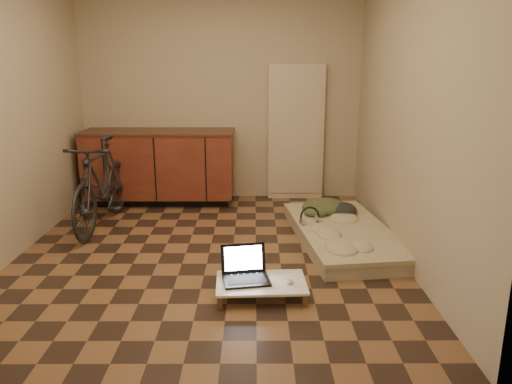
{
  "coord_description": "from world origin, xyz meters",
  "views": [
    {
      "loc": [
        0.43,
        -4.35,
        1.76
      ],
      "look_at": [
        0.44,
        0.15,
        0.55
      ],
      "focal_mm": 35.0,
      "sensor_mm": 36.0,
      "label": 1
    }
  ],
  "objects_px": {
    "lap_desk": "(261,283)",
    "laptop": "(245,272)",
    "bicycle": "(101,179)",
    "futon": "(343,234)"
  },
  "relations": [
    {
      "from": "lap_desk",
      "to": "laptop",
      "type": "height_order",
      "value": "laptop"
    },
    {
      "from": "bicycle",
      "to": "futon",
      "type": "distance_m",
      "value": 2.58
    },
    {
      "from": "bicycle",
      "to": "laptop",
      "type": "bearing_deg",
      "value": -42.19
    },
    {
      "from": "bicycle",
      "to": "laptop",
      "type": "distance_m",
      "value": 2.24
    },
    {
      "from": "bicycle",
      "to": "laptop",
      "type": "relative_size",
      "value": 4.12
    },
    {
      "from": "lap_desk",
      "to": "laptop",
      "type": "distance_m",
      "value": 0.15
    },
    {
      "from": "futon",
      "to": "lap_desk",
      "type": "bearing_deg",
      "value": -132.62
    },
    {
      "from": "bicycle",
      "to": "lap_desk",
      "type": "relative_size",
      "value": 2.32
    },
    {
      "from": "lap_desk",
      "to": "laptop",
      "type": "relative_size",
      "value": 1.77
    },
    {
      "from": "bicycle",
      "to": "lap_desk",
      "type": "xyz_separation_m",
      "value": [
        1.68,
        -1.63,
        -0.43
      ]
    }
  ]
}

